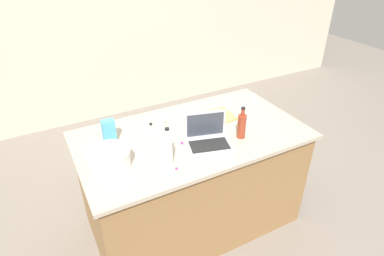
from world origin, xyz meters
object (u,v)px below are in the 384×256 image
object	(u,v)px
bottle_vinegar	(168,150)
ramekin_medium	(160,122)
candy_bag	(109,131)
mixing_bowl_large	(109,158)
cutting_board	(215,117)
laptop	(208,138)
butter_stick_left	(212,117)
bottle_soy	(242,125)
kitchen_timer	(151,128)
butter_stick_right	(214,113)
ramekin_small	(253,97)

from	to	relation	value
bottle_vinegar	ramekin_medium	size ratio (longest dim) A/B	3.01
candy_bag	mixing_bowl_large	bearing A→B (deg)	-105.75
cutting_board	ramekin_medium	bearing A→B (deg)	165.15
laptop	butter_stick_left	distance (m)	0.34
laptop	bottle_soy	distance (m)	0.27
ramekin_medium	candy_bag	size ratio (longest dim) A/B	0.53
laptop	bottle_soy	world-z (taller)	bottle_soy
bottle_vinegar	bottle_soy	xyz separation A→B (m)	(0.61, 0.04, -0.01)
laptop	ramekin_medium	size ratio (longest dim) A/B	3.99
cutting_board	candy_bag	bearing A→B (deg)	175.18
cutting_board	ramekin_medium	xyz separation A→B (m)	(-0.44, 0.12, 0.01)
laptop	butter_stick_left	bearing A→B (deg)	53.21
bottle_vinegar	candy_bag	bearing A→B (deg)	120.67
kitchen_timer	laptop	bearing A→B (deg)	-48.47
bottle_soy	butter_stick_right	size ratio (longest dim) A/B	2.25
ramekin_small	bottle_vinegar	bearing A→B (deg)	-154.39
cutting_board	butter_stick_left	xyz separation A→B (m)	(-0.04, -0.02, 0.03)
cutting_board	ramekin_medium	world-z (taller)	ramekin_medium
cutting_board	ramekin_medium	distance (m)	0.46
butter_stick_right	ramekin_medium	bearing A→B (deg)	167.94
bottle_vinegar	ramekin_medium	distance (m)	0.52
bottle_soy	ramekin_medium	size ratio (longest dim) A/B	2.76
bottle_vinegar	kitchen_timer	distance (m)	0.42
cutting_board	butter_stick_left	size ratio (longest dim) A/B	2.67
butter_stick_left	kitchen_timer	distance (m)	0.51
kitchen_timer	candy_bag	xyz separation A→B (m)	(-0.31, 0.03, 0.05)
ramekin_medium	laptop	bearing A→B (deg)	-64.95
kitchen_timer	cutting_board	bearing A→B (deg)	-4.32
bottle_soy	butter_stick_right	world-z (taller)	bottle_soy
butter_stick_left	candy_bag	size ratio (longest dim) A/B	0.65
ramekin_small	candy_bag	size ratio (longest dim) A/B	0.45
bottle_vinegar	kitchen_timer	xyz separation A→B (m)	(0.04, 0.41, -0.07)
butter_stick_right	kitchen_timer	distance (m)	0.55
ramekin_medium	mixing_bowl_large	bearing A→B (deg)	-145.57
laptop	candy_bag	xyz separation A→B (m)	(-0.61, 0.37, 0.04)
cutting_board	laptop	bearing A→B (deg)	-130.08
butter_stick_right	mixing_bowl_large	bearing A→B (deg)	-165.30
laptop	kitchen_timer	xyz separation A→B (m)	(-0.30, 0.34, -0.01)
laptop	butter_stick_right	size ratio (longest dim) A/B	3.25
bottle_vinegar	laptop	bearing A→B (deg)	12.69
butter_stick_right	ramekin_medium	world-z (taller)	butter_stick_right
cutting_board	candy_bag	distance (m)	0.86
bottle_soy	candy_bag	size ratio (longest dim) A/B	1.45
bottle_soy	cutting_board	bearing A→B (deg)	92.42
bottle_vinegar	butter_stick_left	size ratio (longest dim) A/B	2.45
mixing_bowl_large	ramekin_medium	world-z (taller)	mixing_bowl_large
ramekin_small	candy_bag	distance (m)	1.34
bottle_vinegar	ramekin_small	world-z (taller)	bottle_vinegar
bottle_soy	cutting_board	distance (m)	0.35
ramekin_medium	ramekin_small	bearing A→B (deg)	1.58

